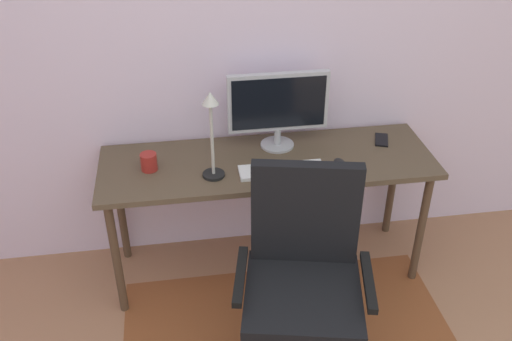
{
  "coord_description": "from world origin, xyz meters",
  "views": [
    {
      "loc": [
        -0.26,
        -0.63,
        2.26
      ],
      "look_at": [
        0.08,
        1.6,
        0.83
      ],
      "focal_mm": 39.88,
      "sensor_mm": 36.0,
      "label": 1
    }
  ],
  "objects": [
    {
      "name": "desk_lamp",
      "position": [
        -0.11,
        1.74,
        1.01
      ],
      "size": [
        0.11,
        0.11,
        0.45
      ],
      "color": "black",
      "rests_on": "desk"
    },
    {
      "name": "wall_back",
      "position": [
        0.0,
        2.2,
        1.3
      ],
      "size": [
        6.0,
        0.1,
        2.6
      ],
      "primitive_type": "cube",
      "color": "silver",
      "rests_on": "ground"
    },
    {
      "name": "cell_phone",
      "position": [
        0.83,
        1.96,
        0.73
      ],
      "size": [
        0.11,
        0.15,
        0.01
      ],
      "primitive_type": "cube",
      "rotation": [
        0.0,
        0.0,
        -0.33
      ],
      "color": "black",
      "rests_on": "desk"
    },
    {
      "name": "coffee_cup",
      "position": [
        -0.43,
        1.85,
        0.77
      ],
      "size": [
        0.08,
        0.08,
        0.09
      ],
      "primitive_type": "cylinder",
      "color": "maroon",
      "rests_on": "desk"
    },
    {
      "name": "keyboard",
      "position": [
        0.23,
        1.73,
        0.74
      ],
      "size": [
        0.43,
        0.13,
        0.02
      ],
      "primitive_type": "cube",
      "color": "white",
      "rests_on": "desk"
    },
    {
      "name": "office_chair",
      "position": [
        0.22,
        1.15,
        0.43
      ],
      "size": [
        0.64,
        0.59,
        1.03
      ],
      "rotation": [
        0.0,
        0.0,
        -0.21
      ],
      "color": "slate",
      "rests_on": "ground"
    },
    {
      "name": "desk",
      "position": [
        0.18,
        1.85,
        0.66
      ],
      "size": [
        1.74,
        0.56,
        0.73
      ],
      "color": "brown",
      "rests_on": "ground"
    },
    {
      "name": "computer_mouse",
      "position": [
        0.53,
        1.73,
        0.75
      ],
      "size": [
        0.06,
        0.1,
        0.03
      ],
      "primitive_type": "ellipsoid",
      "color": "black",
      "rests_on": "desk"
    },
    {
      "name": "monitor",
      "position": [
        0.25,
        1.99,
        0.97
      ],
      "size": [
        0.53,
        0.18,
        0.42
      ],
      "color": "#B2B2B7",
      "rests_on": "desk"
    }
  ]
}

